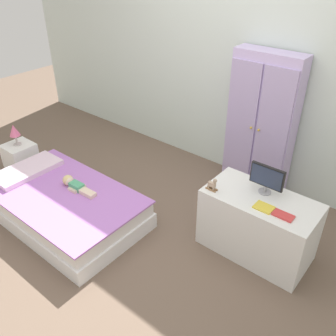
{
  "coord_description": "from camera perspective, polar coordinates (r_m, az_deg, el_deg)",
  "views": [
    {
      "loc": [
        1.68,
        -1.62,
        2.2
      ],
      "look_at": [
        0.04,
        0.37,
        0.59
      ],
      "focal_mm": 38.92,
      "sensor_mm": 36.0,
      "label": 1
    }
  ],
  "objects": [
    {
      "name": "doll",
      "position": [
        3.42,
        -14.6,
        -2.41
      ],
      "size": [
        0.39,
        0.14,
        0.1
      ],
      "color": "#4CA375",
      "rests_on": "bed"
    },
    {
      "name": "tv_stand",
      "position": [
        3.03,
        13.83,
        -8.66
      ],
      "size": [
        0.87,
        0.46,
        0.54
      ],
      "primitive_type": "cube",
      "color": "silver",
      "rests_on": "ground_plane"
    },
    {
      "name": "back_wall",
      "position": [
        3.71,
        11.9,
        18.11
      ],
      "size": [
        6.4,
        0.05,
        2.7
      ],
      "primitive_type": "cube",
      "color": "silver",
      "rests_on": "ground_plane"
    },
    {
      "name": "tv_monitor",
      "position": [
        2.86,
        15.22,
        -1.5
      ],
      "size": [
        0.27,
        0.1,
        0.24
      ],
      "color": "#99999E",
      "rests_on": "tv_stand"
    },
    {
      "name": "ground_plane",
      "position": [
        3.21,
        -4.96,
        -11.61
      ],
      "size": [
        10.0,
        10.0,
        0.02
      ],
      "primitive_type": "cube",
      "color": "brown"
    },
    {
      "name": "pillow",
      "position": [
        3.79,
        -21.18,
        -0.27
      ],
      "size": [
        0.32,
        0.63,
        0.05
      ],
      "primitive_type": "cube",
      "color": "silver",
      "rests_on": "bed"
    },
    {
      "name": "bed",
      "position": [
        3.48,
        -15.93,
        -5.68
      ],
      "size": [
        1.47,
        0.89,
        0.29
      ],
      "color": "white",
      "rests_on": "ground_plane"
    },
    {
      "name": "book_yellow",
      "position": [
        2.77,
        14.77,
        -5.97
      ],
      "size": [
        0.14,
        0.11,
        0.01
      ],
      "primitive_type": "cube",
      "color": "gold",
      "rests_on": "tv_stand"
    },
    {
      "name": "table_lamp",
      "position": [
        4.11,
        -22.97,
        5.32
      ],
      "size": [
        0.11,
        0.11,
        0.23
      ],
      "color": "#B7B2AD",
      "rests_on": "nightstand"
    },
    {
      "name": "wardrobe",
      "position": [
        3.64,
        14.35,
        6.64
      ],
      "size": [
        0.65,
        0.25,
        1.4
      ],
      "color": "silver",
      "rests_on": "ground_plane"
    },
    {
      "name": "nightstand",
      "position": [
        4.26,
        -22.02,
        1.22
      ],
      "size": [
        0.29,
        0.29,
        0.36
      ],
      "primitive_type": "cube",
      "color": "white",
      "rests_on": "ground_plane"
    },
    {
      "name": "rocking_horse_toy",
      "position": [
        2.86,
        7.01,
        -2.59
      ],
      "size": [
        0.09,
        0.04,
        0.11
      ],
      "color": "#8E6642",
      "rests_on": "tv_stand"
    },
    {
      "name": "book_red",
      "position": [
        2.73,
        17.59,
        -7.09
      ],
      "size": [
        0.15,
        0.08,
        0.01
      ],
      "primitive_type": "cube",
      "color": "#CC3838",
      "rests_on": "tv_stand"
    }
  ]
}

